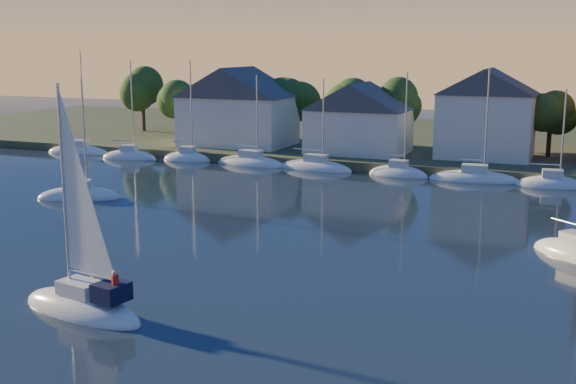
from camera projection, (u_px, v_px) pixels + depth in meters
The scene contains 11 objects.
ground at pixel (97, 367), 30.06m from camera, with size 260.00×260.00×0.00m, color black.
shoreline_land at pixel (439, 145), 98.04m from camera, with size 160.00×50.00×2.00m, color #374125.
wooden_dock at pixel (398, 171), 77.19m from camera, with size 120.00×3.00×1.00m, color brown.
clubhouse_west at pixel (238, 105), 89.66m from camera, with size 13.65×9.45×9.64m.
clubhouse_centre at pixel (359, 117), 82.94m from camera, with size 11.55×8.40×8.08m.
clubhouse_east at pixel (487, 112), 79.36m from camera, with size 10.50×8.40×9.80m.
tree_line at pixel (439, 98), 84.99m from camera, with size 93.40×5.40×8.90m.
moored_fleet at pixel (284, 168), 78.93m from camera, with size 63.50×2.40×12.05m.
hero_sailboat at pixel (83, 303), 36.03m from camera, with size 8.18×3.94×12.51m.
drifting_sailboat_left at pixel (79, 198), 63.26m from camera, with size 7.65×5.24×11.46m.
drifting_sailboat_right at pixel (576, 257), 45.46m from camera, with size 6.52×6.04×10.75m.
Camera 1 is at (18.02, -22.88, 13.11)m, focal length 45.00 mm.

